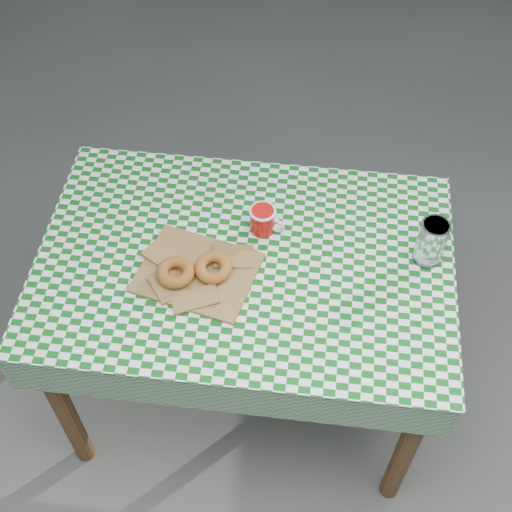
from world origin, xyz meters
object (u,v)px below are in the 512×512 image
at_px(table, 246,331).
at_px(coffee_mug, 262,220).
at_px(drinking_glass, 431,242).
at_px(paper_bag, 197,272).

distance_m(table, coffee_mug, 0.44).
xyz_separation_m(table, drinking_glass, (0.51, 0.05, 0.45)).
bearing_deg(drinking_glass, coffee_mug, 171.16).
relative_size(table, coffee_mug, 7.97).
bearing_deg(coffee_mug, table, -85.96).
height_order(table, coffee_mug, coffee_mug).
xyz_separation_m(table, coffee_mug, (0.04, 0.12, 0.42)).
bearing_deg(paper_bag, drinking_glass, 9.12).
bearing_deg(table, drinking_glass, 7.79).
relative_size(table, paper_bag, 3.71).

